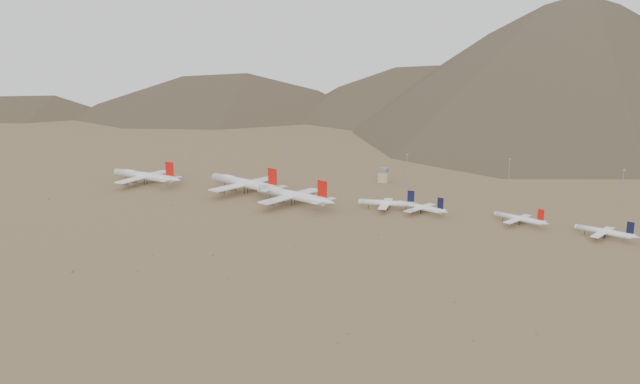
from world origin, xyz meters
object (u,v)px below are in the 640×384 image
at_px(narrowbody_b, 422,207).
at_px(widebody_west, 145,176).
at_px(widebody_centre, 245,183).
at_px(narrowbody_a, 388,203).
at_px(widebody_east, 292,195).
at_px(control_tower, 384,176).

bearing_deg(narrowbody_b, widebody_west, -159.77).
xyz_separation_m(widebody_centre, narrowbody_a, (117.54, -1.90, -3.41)).
bearing_deg(narrowbody_b, narrowbody_a, -162.74).
bearing_deg(widebody_east, narrowbody_b, 25.69).
distance_m(widebody_east, narrowbody_a, 69.67).
relative_size(narrowbody_a, control_tower, 3.69).
distance_m(widebody_west, widebody_centre, 90.49).
bearing_deg(narrowbody_b, widebody_centre, -161.88).
xyz_separation_m(widebody_centre, narrowbody_b, (142.42, -2.76, -3.67)).
distance_m(widebody_east, narrowbody_b, 93.85).
height_order(narrowbody_a, narrowbody_b, narrowbody_a).
bearing_deg(widebody_west, narrowbody_a, 7.35).
bearing_deg(widebody_east, widebody_centre, 175.70).
height_order(widebody_west, narrowbody_a, widebody_west).
relative_size(widebody_west, widebody_centre, 0.93).
relative_size(widebody_east, control_tower, 6.11).
bearing_deg(widebody_west, widebody_east, 1.23).
distance_m(widebody_west, narrowbody_a, 207.85).
relative_size(widebody_centre, narrowbody_a, 1.75).
bearing_deg(control_tower, narrowbody_a, -68.97).
relative_size(widebody_west, narrowbody_a, 1.63).
xyz_separation_m(widebody_centre, widebody_east, (49.95, -18.50, -0.48)).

